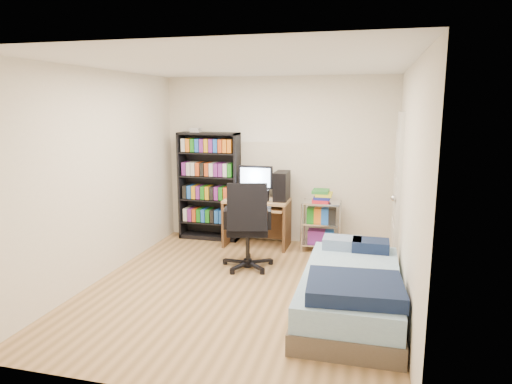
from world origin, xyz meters
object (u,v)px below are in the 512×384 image
(computer_desk, at_px, (264,203))
(bed, at_px, (351,291))
(media_shelf, at_px, (209,185))
(office_chair, at_px, (248,241))

(computer_desk, height_order, bed, computer_desk)
(media_shelf, xyz_separation_m, bed, (2.29, -2.17, -0.61))
(media_shelf, distance_m, computer_desk, 0.95)
(media_shelf, relative_size, office_chair, 1.51)
(computer_desk, distance_m, bed, 2.48)
(media_shelf, bearing_deg, computer_desk, -9.53)
(computer_desk, relative_size, office_chair, 1.04)
(bed, bearing_deg, computer_desk, 124.42)
(bed, bearing_deg, office_chair, 143.54)
(media_shelf, xyz_separation_m, office_chair, (0.94, -1.17, -0.49))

